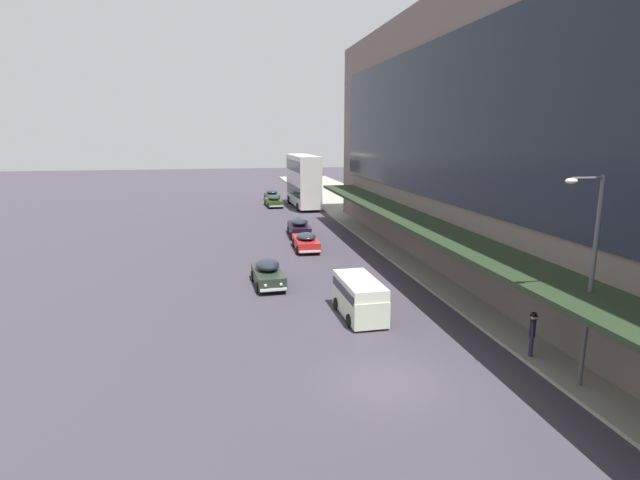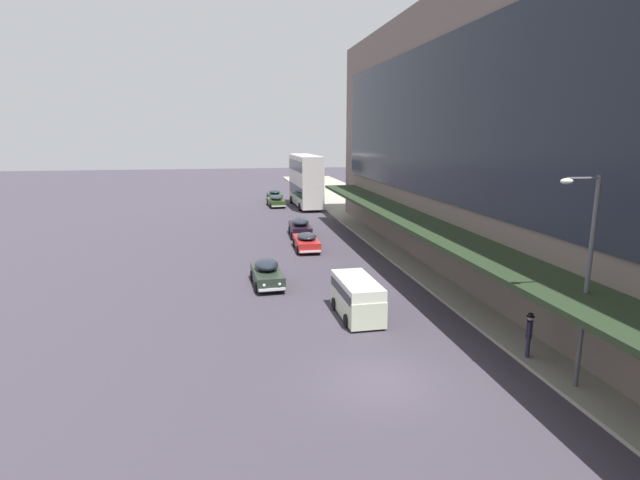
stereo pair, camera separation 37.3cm
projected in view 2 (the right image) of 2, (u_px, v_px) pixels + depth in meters
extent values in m
plane|color=#3B3540|center=(381.00, 382.00, 18.67)|extent=(240.00, 240.00, 0.00)
cube|color=gray|center=(637.00, 357.00, 20.58)|extent=(10.00, 180.00, 0.15)
cube|color=black|center=(600.00, 110.00, 17.99)|extent=(0.10, 73.60, 10.13)
cube|color=#212F1C|center=(544.00, 282.00, 19.05)|extent=(3.20, 72.00, 0.24)
cube|color=beige|center=(306.00, 193.00, 62.92)|extent=(2.87, 10.48, 2.97)
cube|color=black|center=(306.00, 190.00, 62.84)|extent=(2.89, 9.65, 1.31)
cube|color=silver|center=(306.00, 180.00, 62.60)|extent=(2.77, 10.47, 0.12)
cube|color=beige|center=(305.00, 168.00, 62.28)|extent=(2.87, 10.48, 2.97)
cube|color=black|center=(305.00, 165.00, 62.20)|extent=(2.89, 9.65, 1.31)
cube|color=silver|center=(305.00, 156.00, 61.96)|extent=(2.77, 10.47, 0.12)
cube|color=black|center=(298.00, 156.00, 67.04)|extent=(1.29, 0.10, 0.36)
cylinder|color=black|center=(291.00, 200.00, 66.32)|extent=(0.28, 1.01, 1.00)
cylinder|color=black|center=(310.00, 199.00, 66.85)|extent=(0.28, 1.01, 1.00)
cylinder|color=black|center=(300.00, 207.00, 59.85)|extent=(0.28, 1.01, 1.00)
cylinder|color=black|center=(321.00, 206.00, 60.37)|extent=(0.28, 1.01, 1.00)
cube|color=#1C3C23|center=(275.00, 196.00, 69.07)|extent=(1.85, 4.37, 0.79)
ellipsoid|color=#1E232D|center=(275.00, 192.00, 68.72)|extent=(1.60, 2.42, 0.56)
cube|color=silver|center=(273.00, 196.00, 71.25)|extent=(1.68, 0.15, 0.14)
cube|color=silver|center=(276.00, 200.00, 66.99)|extent=(1.68, 0.15, 0.14)
sphere|color=silver|center=(269.00, 194.00, 71.06)|extent=(0.18, 0.18, 0.18)
sphere|color=silver|center=(276.00, 194.00, 71.25)|extent=(0.18, 0.18, 0.18)
cylinder|color=black|center=(267.00, 197.00, 70.25)|extent=(0.15, 0.64, 0.64)
cylinder|color=black|center=(280.00, 197.00, 70.59)|extent=(0.15, 0.64, 0.64)
cylinder|color=black|center=(269.00, 200.00, 67.67)|extent=(0.15, 0.64, 0.64)
cylinder|color=black|center=(282.00, 199.00, 68.01)|extent=(0.15, 0.64, 0.64)
cube|color=#B0211F|center=(306.00, 243.00, 39.80)|extent=(1.79, 4.31, 0.72)
ellipsoid|color=#1E232D|center=(307.00, 236.00, 39.47)|extent=(1.55, 2.38, 0.50)
cube|color=silver|center=(303.00, 240.00, 41.96)|extent=(1.63, 0.15, 0.14)
cube|color=silver|center=(310.00, 252.00, 37.73)|extent=(1.63, 0.15, 0.14)
sphere|color=silver|center=(297.00, 237.00, 41.80)|extent=(0.18, 0.18, 0.18)
sphere|color=silver|center=(308.00, 237.00, 41.95)|extent=(0.18, 0.18, 0.18)
cylinder|color=black|center=(294.00, 243.00, 41.00)|extent=(0.15, 0.64, 0.64)
cylinder|color=black|center=(314.00, 242.00, 41.27)|extent=(0.15, 0.64, 0.64)
cylinder|color=black|center=(298.00, 250.00, 38.44)|extent=(0.15, 0.64, 0.64)
cylinder|color=black|center=(320.00, 249.00, 38.71)|extent=(0.15, 0.64, 0.64)
cube|color=#253025|center=(267.00, 276.00, 30.44)|extent=(1.86, 4.14, 0.75)
ellipsoid|color=#1E232D|center=(266.00, 265.00, 30.49)|extent=(1.56, 2.31, 0.66)
cube|color=silver|center=(272.00, 290.00, 28.51)|extent=(1.55, 0.21, 0.14)
cube|color=silver|center=(263.00, 271.00, 32.46)|extent=(1.55, 0.21, 0.14)
sphere|color=silver|center=(280.00, 284.00, 28.59)|extent=(0.18, 0.18, 0.18)
sphere|color=silver|center=(264.00, 285.00, 28.38)|extent=(0.18, 0.18, 0.18)
cylinder|color=black|center=(284.00, 285.00, 29.49)|extent=(0.18, 0.65, 0.64)
cylinder|color=black|center=(256.00, 287.00, 29.11)|extent=(0.18, 0.65, 0.64)
cylinder|color=black|center=(277.00, 274.00, 31.88)|extent=(0.18, 0.65, 0.64)
cylinder|color=black|center=(252.00, 276.00, 31.50)|extent=(0.18, 0.65, 0.64)
cube|color=black|center=(300.00, 229.00, 45.23)|extent=(1.92, 4.56, 0.84)
ellipsoid|color=#1E232D|center=(300.00, 222.00, 44.86)|extent=(1.63, 2.53, 0.66)
cube|color=silver|center=(298.00, 227.00, 47.51)|extent=(1.65, 0.19, 0.14)
cube|color=silver|center=(303.00, 237.00, 43.06)|extent=(1.65, 0.19, 0.14)
sphere|color=silver|center=(293.00, 224.00, 47.35)|extent=(0.18, 0.18, 0.18)
sphere|color=silver|center=(303.00, 224.00, 47.48)|extent=(0.18, 0.18, 0.18)
cylinder|color=black|center=(289.00, 230.00, 46.52)|extent=(0.17, 0.65, 0.64)
cylinder|color=black|center=(308.00, 229.00, 46.76)|extent=(0.17, 0.65, 0.64)
cylinder|color=black|center=(292.00, 236.00, 43.82)|extent=(0.17, 0.65, 0.64)
cylinder|color=black|center=(312.00, 235.00, 44.06)|extent=(0.17, 0.65, 0.64)
cube|color=#273915|center=(276.00, 202.00, 63.61)|extent=(2.04, 4.69, 0.70)
ellipsoid|color=#1E232D|center=(276.00, 198.00, 63.26)|extent=(1.71, 2.61, 0.56)
cube|color=silver|center=(273.00, 201.00, 65.89)|extent=(1.71, 0.21, 0.14)
cube|color=silver|center=(279.00, 206.00, 61.41)|extent=(1.71, 0.21, 0.14)
sphere|color=silver|center=(270.00, 199.00, 65.69)|extent=(0.18, 0.18, 0.18)
sphere|color=silver|center=(277.00, 199.00, 65.92)|extent=(0.18, 0.18, 0.18)
cylinder|color=black|center=(267.00, 203.00, 64.81)|extent=(0.17, 0.65, 0.64)
cylinder|color=black|center=(281.00, 202.00, 65.22)|extent=(0.17, 0.65, 0.64)
cylinder|color=black|center=(270.00, 206.00, 62.10)|extent=(0.17, 0.65, 0.64)
cylinder|color=black|center=(285.00, 205.00, 62.50)|extent=(0.17, 0.65, 0.64)
cube|color=beige|center=(357.00, 302.00, 25.19)|extent=(1.87, 4.35, 1.29)
cube|color=silver|center=(357.00, 287.00, 25.02)|extent=(1.83, 4.26, 0.83)
cube|color=black|center=(357.00, 289.00, 25.04)|extent=(1.90, 3.92, 0.41)
ellipsoid|color=beige|center=(346.00, 287.00, 27.17)|extent=(1.63, 0.64, 1.11)
cylinder|color=black|center=(334.00, 304.00, 26.29)|extent=(0.18, 0.64, 0.64)
cylinder|color=black|center=(366.00, 301.00, 26.65)|extent=(0.18, 0.64, 0.64)
cylinder|color=black|center=(346.00, 321.00, 23.91)|extent=(0.18, 0.64, 0.64)
cylinder|color=black|center=(381.00, 318.00, 24.26)|extent=(0.18, 0.64, 0.64)
cylinder|color=#2B253F|center=(528.00, 346.00, 20.44)|extent=(0.16, 0.16, 0.85)
cylinder|color=#2B253F|center=(528.00, 348.00, 20.30)|extent=(0.16, 0.16, 0.85)
cube|color=#2B253F|center=(530.00, 329.00, 20.21)|extent=(0.43, 0.47, 0.70)
cylinder|color=#2B253F|center=(530.00, 326.00, 20.43)|extent=(0.10, 0.10, 0.63)
cylinder|color=#2B253F|center=(529.00, 330.00, 19.97)|extent=(0.10, 0.10, 0.63)
sphere|color=tan|center=(531.00, 318.00, 20.11)|extent=(0.22, 0.22, 0.22)
cylinder|color=black|center=(531.00, 316.00, 20.10)|extent=(0.33, 0.33, 0.02)
cylinder|color=black|center=(531.00, 315.00, 20.08)|extent=(0.21, 0.21, 0.12)
cylinder|color=#4C4C51|center=(587.00, 285.00, 17.28)|extent=(0.16, 0.16, 7.61)
cylinder|color=#4C4C51|center=(583.00, 178.00, 16.40)|extent=(1.20, 0.10, 0.10)
ellipsoid|color=silver|center=(567.00, 181.00, 16.31)|extent=(0.44, 0.28, 0.20)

